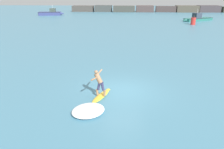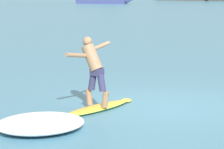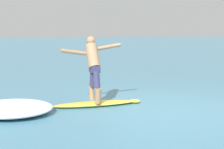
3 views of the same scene
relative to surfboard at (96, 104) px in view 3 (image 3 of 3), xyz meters
The scene contains 4 objects.
ground_plane 1.57m from the surfboard, 35.44° to the left, with size 200.00×200.00×0.00m, color teal.
surfboard is the anchor object (origin of this frame).
surfer 0.96m from the surfboard, behind, with size 0.80×1.47×1.54m.
wave_foam_at_tail 1.93m from the surfboard, 104.02° to the right, with size 2.31×2.32×0.25m.
Camera 3 is at (4.65, -5.08, 1.71)m, focal length 50.00 mm.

